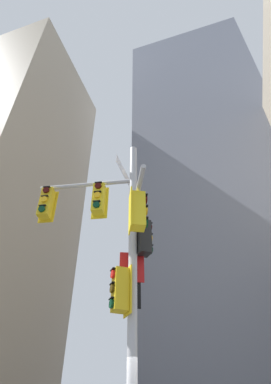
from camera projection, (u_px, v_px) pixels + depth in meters
The scene contains 2 objects.
building_mid_block at pixel (212, 189), 39.69m from camera, with size 16.68×16.68×52.20m, color slate.
signal_pole_assembly at pixel (116, 243), 7.94m from camera, with size 3.83×2.42×8.74m.
Camera 1 is at (2.26, -6.76, 1.32)m, focal length 28.41 mm.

